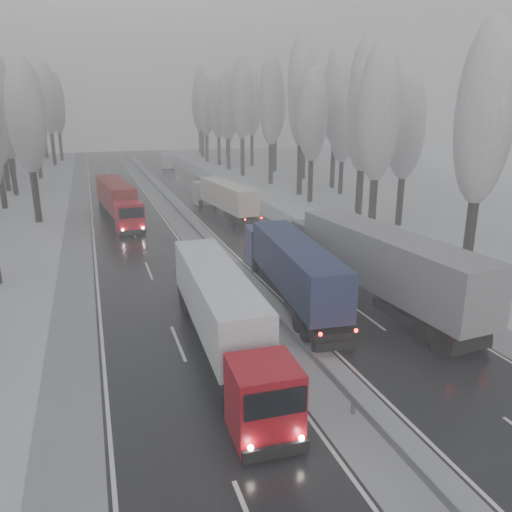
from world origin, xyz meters
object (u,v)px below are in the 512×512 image
truck_cream_box (224,196)px  truck_red_red (117,198)px  truck_red_white (221,309)px  box_truck_distant (167,160)px  truck_grey_tarp (375,260)px  truck_blue_box (290,263)px

truck_cream_box → truck_red_red: 11.02m
truck_red_white → box_truck_distant: bearing=85.2°
truck_grey_tarp → truck_red_red: 31.17m
truck_grey_tarp → box_truck_distant: (-0.74, 74.09, -1.21)m
truck_red_red → truck_red_white: bearing=-90.4°
truck_cream_box → truck_red_white: truck_red_white is taller
truck_grey_tarp → truck_red_red: truck_grey_tarp is taller
truck_blue_box → box_truck_distant: truck_blue_box is taller
truck_blue_box → box_truck_distant: bearing=92.5°
truck_cream_box → truck_red_red: truck_red_red is taller
truck_grey_tarp → truck_red_red: bearing=109.8°
truck_grey_tarp → truck_red_white: truck_grey_tarp is taller
truck_red_white → truck_blue_box: bearing=46.3°
truck_red_red → truck_grey_tarp: bearing=-71.0°
truck_grey_tarp → truck_red_white: (-10.10, -3.34, -0.44)m
truck_blue_box → truck_cream_box: 24.96m
truck_blue_box → truck_grey_tarp: bearing=-21.3°
truck_grey_tarp → truck_blue_box: truck_grey_tarp is taller
truck_grey_tarp → truck_blue_box: 4.94m
box_truck_distant → truck_red_red: truck_red_red is taller
truck_red_white → truck_red_red: (-2.75, 31.74, 0.07)m
truck_cream_box → truck_red_red: (-10.93, 1.36, 0.14)m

